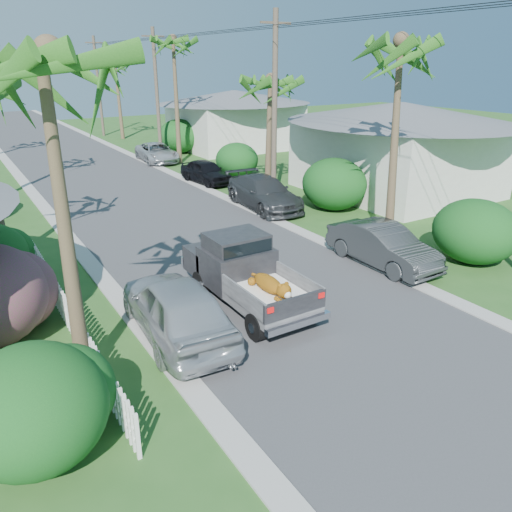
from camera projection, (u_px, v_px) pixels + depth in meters
ground at (378, 362)px, 12.11m from camera, size 120.00×120.00×0.00m
road at (97, 175)px, 31.90m from camera, size 8.00×100.00×0.02m
curb_left at (24, 183)px, 29.78m from camera, size 0.60×100.00×0.06m
curb_right at (160, 168)px, 34.00m from camera, size 0.60×100.00×0.06m
pickup_truck at (242, 270)px, 14.89m from camera, size 1.98×5.12×2.06m
parked_car_rn at (383, 246)px, 17.62m from camera, size 1.58×4.44×1.46m
parked_car_rm at (264, 193)px, 24.54m from camera, size 2.49×5.37×1.52m
parked_car_rf at (206, 172)px, 29.62m from camera, size 1.97×4.10×1.35m
parked_car_rd at (157, 153)px, 35.89m from camera, size 2.56×4.91×1.32m
parked_car_ln at (176, 308)px, 12.96m from camera, size 2.29×5.00×1.66m
palm_l_a at (39, 54)px, 8.92m from camera, size 4.40×4.40×8.20m
palm_r_a at (405, 42)px, 17.25m from camera, size 4.40×4.40×8.70m
palm_r_b at (269, 80)px, 25.05m from camera, size 4.40×4.40×7.20m
palm_r_c at (173, 40)px, 32.78m from camera, size 4.40×4.40×9.40m
palm_r_d at (115, 62)px, 44.50m from camera, size 4.40×4.40×8.00m
shrub_l_a at (34, 407)px, 8.83m from camera, size 2.60×2.86×2.20m
shrub_r_a at (475, 231)px, 17.80m from camera, size 2.80×3.08×2.30m
shrub_r_b at (334, 184)px, 24.19m from camera, size 3.00×3.30×2.50m
shrub_r_c at (237, 160)px, 31.24m from camera, size 2.60×2.86×2.10m
shrub_r_d at (179, 136)px, 39.31m from camera, size 3.20×3.52×2.60m
picket_fence at (68, 314)px, 13.34m from camera, size 0.10×11.00×1.00m
house_right_near at (397, 151)px, 27.18m from camera, size 8.00×9.00×4.80m
house_right_far at (234, 122)px, 41.46m from camera, size 9.00×8.00×4.60m
utility_pole_b at (274, 112)px, 23.47m from camera, size 1.60×0.26×9.00m
utility_pole_c at (157, 95)px, 35.35m from camera, size 1.60×0.26×9.00m
utility_pole_d at (99, 86)px, 47.22m from camera, size 1.60×0.26×9.00m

